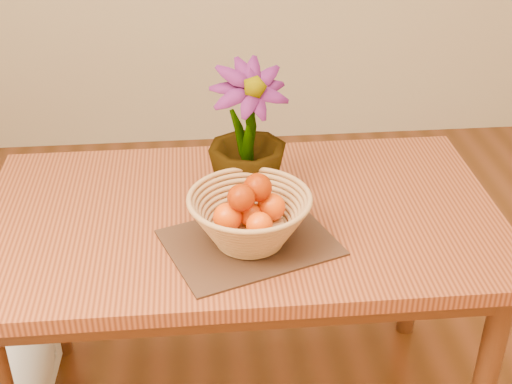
{
  "coord_description": "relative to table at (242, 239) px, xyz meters",
  "views": [
    {
      "loc": [
        -0.11,
        -1.32,
        1.79
      ],
      "look_at": [
        0.03,
        0.22,
        0.86
      ],
      "focal_mm": 50.0,
      "sensor_mm": 36.0,
      "label": 1
    }
  ],
  "objects": [
    {
      "name": "table",
      "position": [
        0.0,
        0.0,
        0.0
      ],
      "size": [
        1.4,
        0.8,
        0.75
      ],
      "color": "brown",
      "rests_on": "floor"
    },
    {
      "name": "placemat",
      "position": [
        0.01,
        -0.15,
        0.09
      ],
      "size": [
        0.48,
        0.42,
        0.01
      ],
      "primitive_type": "cube",
      "rotation": [
        0.0,
        0.0,
        0.35
      ],
      "color": "#351F13",
      "rests_on": "table"
    },
    {
      "name": "wicker_basket",
      "position": [
        0.01,
        -0.15,
        0.16
      ],
      "size": [
        0.31,
        0.31,
        0.13
      ],
      "color": "#A87B46",
      "rests_on": "placemat"
    },
    {
      "name": "orange_pile",
      "position": [
        0.01,
        -0.15,
        0.21
      ],
      "size": [
        0.18,
        0.18,
        0.13
      ],
      "rotation": [
        0.0,
        0.0,
        -0.29
      ],
      "color": "#E15403",
      "rests_on": "wicker_basket"
    },
    {
      "name": "potted_plant",
      "position": [
        0.02,
        0.09,
        0.28
      ],
      "size": [
        0.26,
        0.26,
        0.38
      ],
      "primitive_type": "imported",
      "rotation": [
        0.0,
        0.0,
        0.24
      ],
      "color": "#1C4112",
      "rests_on": "table"
    }
  ]
}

